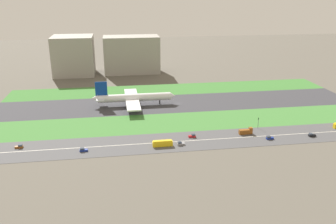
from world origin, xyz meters
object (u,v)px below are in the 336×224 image
traffic_light (258,122)px  car_1 (181,144)px  bus_1 (163,143)px  car_2 (83,150)px  hangar_building (132,55)px  fuel_tank_west (148,57)px  truck_0 (246,131)px  car_0 (312,135)px  terminal_building (74,56)px  car_4 (192,136)px  airliner (132,98)px  car_3 (269,138)px  car_5 (19,147)px

traffic_light → car_1: bearing=-161.8°
bus_1 → traffic_light: traffic_light is taller
car_2 → car_1: size_ratio=1.00×
hangar_building → fuel_tank_west: (22.33, 45.00, -11.70)m
bus_1 → hangar_building: hangar_building is taller
bus_1 → traffic_light: size_ratio=1.61×
truck_0 → fuel_tank_west: (-38.29, 227.00, 6.05)m
car_0 → terminal_building: 250.29m
car_2 → car_1: 55.32m
car_4 → traffic_light: (45.40, 7.99, 3.37)m
car_4 → traffic_light: 46.22m
fuel_tank_west → truck_0: bearing=-80.4°
fuel_tank_west → car_0: bearing=-72.0°
airliner → truck_0: (66.75, -68.00, -4.56)m
truck_0 → bus_1: 54.98m
car_1 → traffic_light: (54.57, 17.99, 3.37)m
car_0 → bus_1: (-92.69, 0.00, 0.90)m
airliner → car_3: 110.36m
car_1 → traffic_light: traffic_light is taller
car_3 → fuel_tank_west: fuel_tank_west is taller
car_0 → bus_1: 92.70m
airliner → car_4: (32.47, -68.00, -5.31)m
car_1 → fuel_tank_west: 237.15m
terminal_building → airliner: bearing=-64.6°
bus_1 → terminal_building: size_ratio=0.28×
car_0 → traffic_light: 33.05m
truck_0 → traffic_light: 13.94m
bus_1 → car_1: bearing=-180.0°
truck_0 → hangar_building: bearing=108.4°
car_2 → fuel_tank_west: fuel_tank_west is taller
car_0 → hangar_building: (-99.25, 192.00, 18.50)m
car_5 → bus_1: 81.74m
terminal_building → car_3: bearing=-55.5°
car_3 → terminal_building: terminal_building is taller
car_5 → hangar_building: 197.55m
car_2 → car_4: size_ratio=1.00×
airliner → car_2: airliner is taller
car_4 → fuel_tank_west: (-4.01, 227.00, 6.80)m
car_5 → car_4: 100.90m
hangar_building → car_5: bearing=-112.3°
hangar_building → bus_1: bearing=-88.0°
car_0 → bus_1: size_ratio=0.38×
car_1 → hangar_building: bearing=-84.9°
truck_0 → car_0: bearing=-14.5°
car_2 → airliner: bearing=-112.3°
car_4 → car_1: bearing=-132.5°
traffic_light → terminal_building: bearing=127.2°
hangar_building → car_3: bearing=-69.5°
car_4 → car_2: bearing=-171.2°
car_2 → car_1: bearing=-180.0°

